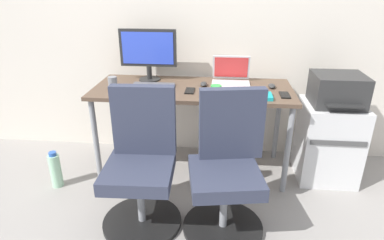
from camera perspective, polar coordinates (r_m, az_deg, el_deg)
name	(u,v)px	position (r m, az deg, el deg)	size (l,w,h in m)	color
ground_plane	(193,168)	(2.96, 0.10, -8.37)	(5.28, 5.28, 0.00)	gray
back_wall	(197,12)	(2.93, 0.90, 18.33)	(4.40, 0.04, 2.60)	silver
desk	(193,96)	(2.66, 0.10, 4.20)	(1.60, 0.64, 0.76)	brown
office_chair_left	(141,166)	(2.20, -8.86, -7.93)	(0.54, 0.54, 0.94)	black
office_chair_right	(227,170)	(2.14, 6.09, -8.76)	(0.54, 0.54, 0.94)	black
side_cabinet	(328,141)	(2.92, 22.68, -3.48)	(0.46, 0.45, 0.66)	silver
printer	(338,90)	(2.76, 24.12, 4.86)	(0.38, 0.40, 0.24)	#2D2D2D
water_bottle_on_floor	(56,170)	(2.87, -22.77, -8.06)	(0.09, 0.09, 0.31)	#A5D8B2
desktop_monitor	(148,51)	(2.81, -7.68, 11.85)	(0.48, 0.18, 0.43)	#262626
open_laptop	(231,77)	(2.74, 6.82, 7.40)	(0.31, 0.27, 0.22)	silver
keyboard_by_monitor	(135,95)	(2.49, -9.86, 4.41)	(0.34, 0.12, 0.02)	#B7B7B7
keyboard_by_laptop	(153,85)	(2.69, -6.77, 6.05)	(0.34, 0.12, 0.02)	#515156
mouse_by_monitor	(204,84)	(2.68, 2.07, 6.32)	(0.06, 0.10, 0.03)	#2D2D2D
mouse_by_laptop	(272,86)	(2.71, 13.79, 5.80)	(0.06, 0.10, 0.03)	#2D2D2D
coffee_mug	(216,91)	(2.41, 4.21, 5.01)	(0.08, 0.08, 0.09)	green
pen_cup	(113,83)	(2.65, -13.70, 6.26)	(0.07, 0.07, 0.10)	slate
phone_near_monitor	(190,91)	(2.55, -0.39, 5.14)	(0.07, 0.14, 0.01)	black
phone_near_laptop	(285,95)	(2.55, 15.92, 4.22)	(0.07, 0.14, 0.01)	black
notebook	(258,96)	(2.46, 11.41, 4.16)	(0.21, 0.15, 0.03)	teal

